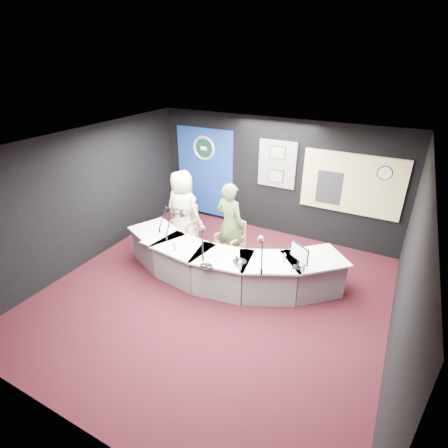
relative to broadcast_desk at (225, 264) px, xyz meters
The scene contains 33 objects.
ground 0.67m from the broadcast_desk, 84.81° to the right, with size 6.00×6.00×0.00m, color black.
ceiling 2.49m from the broadcast_desk, 84.81° to the right, with size 6.00×6.00×0.02m, color silver.
wall_back 2.66m from the broadcast_desk, 88.83° to the left, with size 6.00×0.02×2.80m, color black.
wall_front 3.70m from the broadcast_desk, 89.19° to the right, with size 6.00×0.02×2.80m, color black.
wall_left 3.17m from the broadcast_desk, 169.44° to the right, with size 0.02×6.00×2.80m, color black.
wall_right 3.26m from the broadcast_desk, 10.22° to the right, with size 0.02×6.00×2.80m, color black.
broadcast_desk is the anchor object (origin of this frame).
backdrop_panel 3.17m from the broadcast_desk, 127.40° to the left, with size 1.60×0.05×2.30m, color navy.
agency_seal 3.38m from the broadcast_desk, 127.86° to the left, with size 0.63×0.63×0.07m, color silver.
seal_center 3.38m from the broadcast_desk, 127.80° to the left, with size 0.48×0.48×0.01m, color black.
pinboard 2.79m from the broadcast_desk, 87.63° to the left, with size 0.90×0.04×1.10m, color slate.
framed_photo_upper 2.91m from the broadcast_desk, 87.60° to the left, with size 0.34×0.02×0.27m, color #7B7259.
framed_photo_lower 2.63m from the broadcast_desk, 87.60° to the left, with size 0.34×0.02×0.27m, color #7B7259.
booth_window_frame 3.24m from the broadcast_desk, 53.36° to the left, with size 2.12×0.06×1.32m, color #C6BA7C.
booth_glow 3.23m from the broadcast_desk, 53.24° to the left, with size 2.00×0.02×1.20m, color beige.
equipment_rack 2.93m from the broadcast_desk, 60.54° to the left, with size 0.55×0.02×0.75m, color black.
wall_clock 3.71m from the broadcast_desk, 44.88° to the left, with size 0.28×0.28×0.01m, color white.
armchair_left 1.69m from the broadcast_desk, 151.76° to the left, with size 0.53×0.53×0.94m, color #B47452, non-canonical shape.
armchair_right 0.68m from the broadcast_desk, 108.77° to the left, with size 0.50×0.50×0.90m, color #B47452, non-canonical shape.
draped_jacket 1.87m from the broadcast_desk, 145.45° to the left, with size 0.50×0.10×0.70m, color slate.
person_man 1.77m from the broadcast_desk, 151.76° to the left, with size 0.88×0.58×1.81m, color #FFF6CB.
person_woman 0.86m from the broadcast_desk, 108.77° to the left, with size 0.66×0.43×1.80m, color #4C5C30.
computer_monitor 1.61m from the broadcast_desk, ahead, with size 0.43×0.03×0.29m, color black.
desk_phone 0.74m from the broadcast_desk, 38.72° to the right, with size 0.19×0.15×0.05m, color black.
headphones_near 0.71m from the broadcast_desk, 34.15° to the right, with size 0.24×0.24×0.04m, color black.
headphones_far 0.85m from the broadcast_desk, 87.67° to the right, with size 0.24×0.24×0.04m, color black.
paper_stack 1.56m from the broadcast_desk, 162.07° to the right, with size 0.23×0.32×0.00m, color white.
notepad 0.93m from the broadcast_desk, 155.35° to the right, with size 0.19×0.28×0.00m, color white.
boom_mic_a 1.49m from the broadcast_desk, behind, with size 0.42×0.66×0.60m, color black, non-canonical shape.
boom_mic_b 1.30m from the broadcast_desk, behind, with size 0.16×0.74×0.60m, color black, non-canonical shape.
boom_mic_c 0.81m from the broadcast_desk, 130.05° to the right, with size 0.44×0.65×0.60m, color black, non-canonical shape.
boom_mic_d 1.09m from the broadcast_desk, 14.77° to the right, with size 0.38×0.68×0.60m, color black, non-canonical shape.
water_bottles 0.66m from the broadcast_desk, 34.02° to the right, with size 2.40×0.63×0.18m, color silver, non-canonical shape.
Camera 1 is at (2.62, -4.56, 4.14)m, focal length 28.00 mm.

